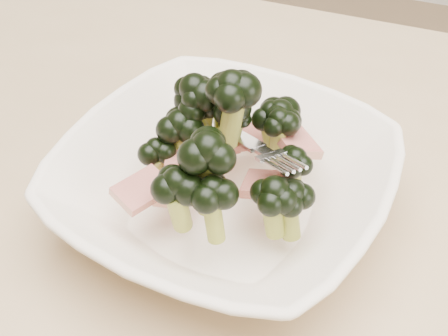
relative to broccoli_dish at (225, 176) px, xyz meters
The scene contains 1 object.
broccoli_dish is the anchor object (origin of this frame).
Camera 1 is at (0.05, -0.29, 1.12)m, focal length 50.00 mm.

